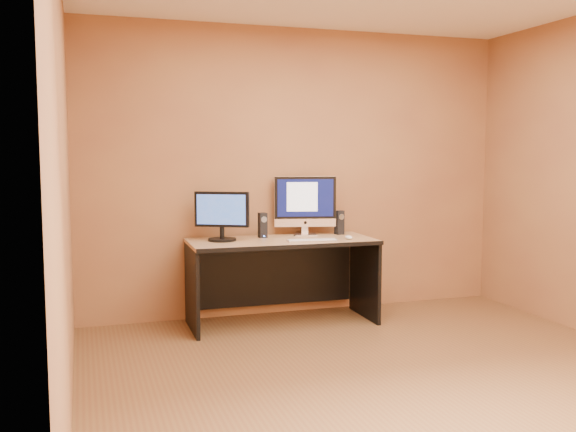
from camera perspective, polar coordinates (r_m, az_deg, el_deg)
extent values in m
plane|color=brown|center=(4.33, 9.78, -14.40)|extent=(4.00, 4.00, 0.00)
cube|color=silver|center=(5.40, 2.19, -2.18)|extent=(0.44, 0.18, 0.02)
ellipsoid|color=white|center=(5.54, 5.42, -1.89)|extent=(0.06, 0.10, 0.04)
cylinder|color=black|center=(5.84, 1.35, -1.62)|extent=(0.07, 0.21, 0.01)
cylinder|color=black|center=(5.82, 0.78, -1.64)|extent=(0.11, 0.15, 0.01)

